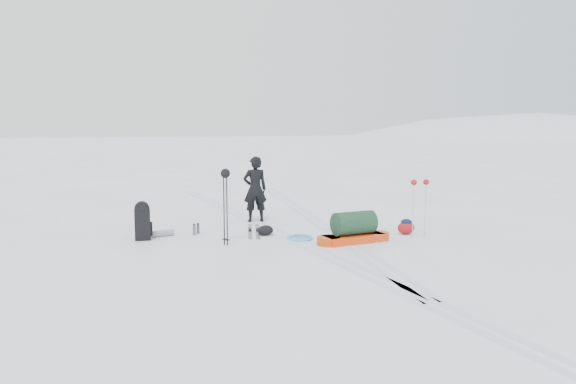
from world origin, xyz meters
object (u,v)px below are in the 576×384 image
skier (255,189)px  pulk_sled (354,231)px  ski_poles_black (225,183)px  expedition_rucksack (145,222)px

skier → pulk_sled: skier is taller
ski_poles_black → expedition_rucksack: bearing=154.0°
pulk_sled → ski_poles_black: (-2.51, 0.60, 1.01)m
expedition_rucksack → pulk_sled: bearing=-18.5°
ski_poles_black → pulk_sled: bearing=-2.7°
skier → ski_poles_black: size_ratio=1.06×
pulk_sled → ski_poles_black: bearing=160.2°
expedition_rucksack → ski_poles_black: size_ratio=0.56×
pulk_sled → expedition_rucksack: bearing=150.6°
skier → pulk_sled: (1.22, -3.00, -0.56)m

